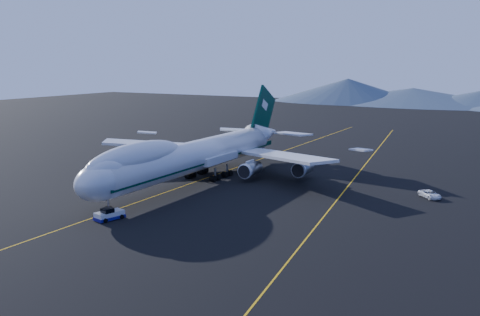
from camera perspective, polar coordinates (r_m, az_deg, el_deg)
The scene contains 6 objects.
ground at distance 114.19m, azimuth -4.81°, elevation -2.57°, with size 500.00×500.00×0.00m, color black.
taxiway_line_main at distance 114.19m, azimuth -4.81°, elevation -2.56°, with size 0.25×220.00×0.01m, color #EAAA0D.
taxiway_line_side at distance 110.28m, azimuth 11.27°, elevation -3.19°, with size 0.25×200.00×0.01m, color #EAAA0D.
boeing_747 at distance 113.07m, azimuth -4.84°, elevation 0.31°, with size 59.62×72.43×19.37m.
pushback_tug at distance 89.78m, azimuth -13.75°, elevation -5.98°, with size 3.60×5.17×2.06m.
service_van at distance 106.68m, azimuth 19.60°, elevation -3.67°, with size 2.34×5.08×1.41m, color white.
Camera 1 is at (62.08, -92.43, 25.35)m, focal length 40.00 mm.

